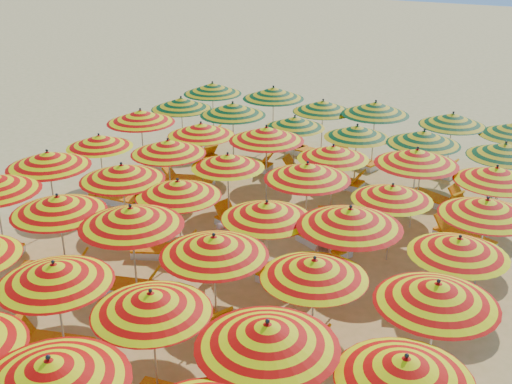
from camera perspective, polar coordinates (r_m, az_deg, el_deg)
ground at (r=17.58m, az=-0.75°, el=-5.37°), size 120.00×120.00×0.00m
umbrella_3 at (r=10.29m, az=-17.82°, el=-14.97°), size 3.00×3.00×2.52m
umbrella_8 at (r=13.00m, az=-17.47°, el=-6.91°), size 2.44×2.44×2.40m
umbrella_9 at (r=11.78m, az=-9.31°, el=-9.65°), size 2.44×2.44×2.35m
umbrella_10 at (r=10.54m, az=1.01°, el=-12.59°), size 3.13×3.13×2.53m
umbrella_11 at (r=10.42m, az=13.13°, el=-15.04°), size 2.70×2.70×2.33m
umbrella_13 at (r=15.95m, az=-17.19°, el=-1.06°), size 2.70×2.70×2.42m
umbrella_14 at (r=14.67m, az=-11.05°, el=-2.14°), size 3.11×3.11×2.54m
umbrella_15 at (r=13.35m, az=-3.75°, el=-4.77°), size 3.00×3.00×2.44m
umbrella_16 at (r=12.78m, az=5.21°, el=-6.78°), size 2.42×2.42×2.31m
umbrella_17 at (r=12.19m, az=15.81°, el=-8.65°), size 2.42×2.42×2.44m
umbrella_18 at (r=18.86m, az=-18.01°, el=2.79°), size 3.07×3.07×2.50m
umbrella_19 at (r=17.52m, az=-11.84°, el=1.73°), size 2.65×2.65×2.44m
umbrella_20 at (r=16.41m, az=-6.96°, el=0.33°), size 2.73×2.73×2.36m
umbrella_21 at (r=15.12m, az=0.96°, el=-1.67°), size 2.84×2.84×2.33m
umbrella_22 at (r=14.47m, az=8.36°, el=-2.26°), size 3.00×3.00×2.55m
umbrella_23 at (r=14.30m, az=17.60°, el=-4.62°), size 2.72×2.72×2.26m
umbrella_24 at (r=20.82m, az=-13.77°, el=4.42°), size 2.71×2.71×2.22m
umbrella_25 at (r=19.37m, az=-7.82°, el=4.00°), size 2.37×2.37×2.40m
umbrella_26 at (r=18.44m, az=-2.53°, el=2.78°), size 2.74×2.74×2.26m
umbrella_27 at (r=17.16m, az=4.59°, el=1.85°), size 2.56×2.56×2.48m
umbrella_28 at (r=16.73m, az=12.03°, el=-0.03°), size 2.59×2.59×2.22m
umbrella_29 at (r=16.12m, az=19.82°, el=-1.29°), size 2.94×2.94×2.38m
umbrella_30 at (r=22.38m, az=-10.22°, el=6.63°), size 2.97×2.97×2.48m
umbrella_31 at (r=21.10m, az=-4.91°, el=5.57°), size 2.84×2.84×2.34m
umbrella_32 at (r=20.09m, az=0.94°, el=5.20°), size 2.88×2.88×2.51m
umbrella_33 at (r=19.22m, az=6.88°, el=3.53°), size 2.55×2.55×2.27m
umbrella_34 at (r=18.64m, az=14.12°, el=3.06°), size 3.04×3.04×2.52m
umbrella_35 at (r=18.33m, az=20.58°, el=1.47°), size 2.63×2.63×2.37m
umbrella_36 at (r=24.12m, az=-6.67°, el=7.83°), size 2.62×2.62×2.38m
umbrella_37 at (r=22.89m, az=-2.08°, el=7.38°), size 3.03×3.03×2.49m
umbrella_38 at (r=22.23m, az=3.47°, el=6.21°), size 2.57×2.57×2.21m
umbrella_39 at (r=21.22m, az=8.97°, el=5.33°), size 2.57×2.57×2.28m
umbrella_40 at (r=20.62m, az=14.69°, el=4.71°), size 2.38×2.38×2.44m
umbrella_41 at (r=20.44m, az=21.26°, el=3.50°), size 2.48×2.48×2.36m
umbrella_42 at (r=25.94m, az=-3.89°, el=9.18°), size 2.94×2.94×2.47m
umbrella_43 at (r=25.00m, az=1.55°, el=8.80°), size 3.05×3.05×2.52m
umbrella_44 at (r=23.82m, az=5.97°, el=7.60°), size 2.52×2.52×2.35m
umbrella_45 at (r=23.19m, az=10.57°, el=7.34°), size 2.49×2.49×2.54m
umbrella_46 at (r=22.93m, az=17.08°, el=6.19°), size 2.90×2.90×2.40m
lounger_7 at (r=14.51m, az=-17.79°, el=-12.74°), size 1.82×1.00×0.69m
lounger_10 at (r=17.21m, az=-17.40°, el=-6.63°), size 1.82×1.25×0.69m
lounger_11 at (r=16.05m, az=-11.53°, el=-8.27°), size 1.82×1.02×0.69m
lounger_12 at (r=14.76m, az=-4.86°, el=-10.88°), size 1.82×1.24×0.69m
lounger_13 at (r=13.95m, az=2.95°, el=-13.08°), size 1.74×0.61×0.69m
lounger_14 at (r=17.50m, az=-8.04°, el=-5.20°), size 1.82×1.22×0.69m
lounger_15 at (r=15.95m, az=3.20°, el=-8.00°), size 1.79×0.79×0.69m
lounger_16 at (r=15.36m, az=14.99°, el=-10.18°), size 1.83×1.06×0.69m
lounger_17 at (r=21.05m, az=-12.48°, el=-0.50°), size 1.75×0.65×0.69m
lounger_18 at (r=20.49m, az=-8.42°, el=-0.86°), size 1.77×0.70×0.69m
lounger_19 at (r=18.75m, az=-1.44°, el=-2.94°), size 1.83×1.09×0.69m
lounger_20 at (r=17.78m, az=6.12°, el=-4.62°), size 1.82×1.26×0.69m
lounger_21 at (r=22.05m, az=-6.07°, el=1.04°), size 1.83×1.14×0.69m
lounger_22 at (r=19.65m, az=8.16°, el=-1.91°), size 1.82×1.20×0.69m
lounger_23 at (r=18.94m, az=17.90°, el=-3.87°), size 1.83×1.14×0.69m
lounger_24 at (r=24.56m, az=-5.02°, el=3.42°), size 1.82×1.23×0.69m
lounger_25 at (r=23.40m, az=-0.51°, el=2.50°), size 1.75×0.64×0.69m
lounger_26 at (r=22.64m, az=4.53°, el=1.69°), size 1.76×0.68×0.69m
lounger_27 at (r=22.00m, az=7.44°, el=0.92°), size 1.77×0.69×0.69m
lounger_28 at (r=21.16m, az=15.68°, el=-0.71°), size 1.82×1.25×0.69m
lounger_29 at (r=21.03m, az=18.87°, el=-1.26°), size 1.82×0.98×0.69m
lounger_30 at (r=26.61m, az=-4.90°, el=4.98°), size 1.81×0.86×0.69m
lounger_31 at (r=25.55m, az=2.72°, el=4.27°), size 1.83×1.16×0.69m
lounger_32 at (r=24.74m, az=4.63°, el=3.58°), size 1.80×0.83×0.69m
lounger_33 at (r=24.00m, az=8.86°, el=2.75°), size 1.83×1.13×0.69m
lounger_34 at (r=23.73m, az=15.40°, el=1.93°), size 1.82×0.97×0.69m
beachgoer_b at (r=16.09m, az=5.84°, el=-5.75°), size 0.79×0.80×1.30m
beachgoer_a at (r=16.26m, az=-3.01°, el=-5.11°), size 0.57×0.62×1.41m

